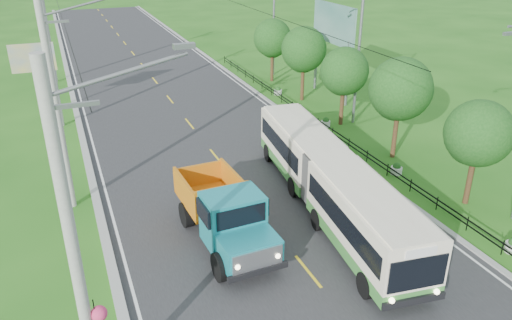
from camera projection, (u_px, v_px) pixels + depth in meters
ground at (308, 271)px, 19.77m from camera, size 240.00×240.00×0.00m
road at (182, 115)px, 36.62m from camera, size 14.00×120.00×0.02m
curb_left at (80, 127)px, 34.15m from camera, size 0.40×120.00×0.15m
curb_right at (272, 103)px, 39.04m from camera, size 0.30×120.00×0.10m
edge_line_left at (88, 127)px, 34.36m from camera, size 0.12×120.00×0.00m
edge_line_right at (266, 104)px, 38.88m from camera, size 0.12×120.00×0.00m
centre_dash at (308, 271)px, 19.76m from camera, size 0.12×2.20×0.00m
railing_right at (318, 123)px, 34.16m from camera, size 0.04×40.00×0.60m
pole_nearest at (77, 256)px, 12.38m from camera, size 3.51×0.44×10.00m
pole_near at (57, 107)px, 22.42m from camera, size 3.51×0.32×10.00m
pole_mid at (50, 52)px, 32.54m from camera, size 3.51×0.32×10.00m
pole_far at (47, 24)px, 42.65m from camera, size 3.51×0.32×10.00m
tree_second at (477, 136)px, 23.45m from camera, size 3.18×3.26×5.30m
tree_third at (399, 92)px, 28.32m from camera, size 3.60×3.62×6.00m
tree_fourth at (344, 73)px, 33.54m from camera, size 3.24×3.31×5.40m
tree_fifth at (304, 51)px, 38.49m from camera, size 3.48×3.52×5.80m
tree_back at (272, 40)px, 43.63m from camera, size 3.30×3.36×5.50m
streetlight_mid at (357, 53)px, 33.14m from camera, size 3.02×0.20×9.07m
streetlight_far at (272, 21)px, 44.94m from camera, size 3.02×0.20×9.07m
planter_near at (396, 169)px, 27.63m from camera, size 0.64×0.64×0.67m
planter_mid at (326, 123)px, 34.37m from camera, size 0.64×0.64×0.67m
planter_far at (278, 91)px, 41.12m from camera, size 0.64×0.64×0.67m
billboard_left at (33, 62)px, 35.16m from camera, size 3.00×0.20×5.20m
billboard_right at (333, 30)px, 38.58m from camera, size 0.24×6.00×7.30m
bus at (330, 179)px, 23.34m from camera, size 4.13×15.19×2.90m
dump_truck at (225, 211)px, 20.99m from camera, size 2.89×6.73×2.78m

